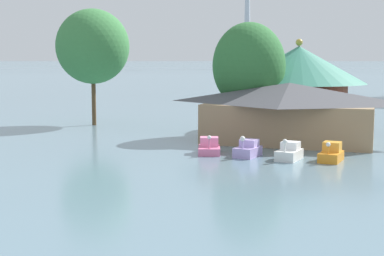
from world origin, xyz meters
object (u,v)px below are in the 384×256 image
object	(u,v)px
pedal_boat_pink	(209,147)
shoreline_tree_tall_left	(93,47)
pedal_boat_orange	(331,154)
boathouse	(289,111)
shoreline_tree_mid	(249,66)
green_roof_pavilion	(298,82)
pedal_boat_white	(289,153)
pedal_boat_lavender	(248,150)

from	to	relation	value
pedal_boat_pink	shoreline_tree_tall_left	world-z (taller)	shoreline_tree_tall_left
shoreline_tree_tall_left	pedal_boat_orange	bearing A→B (deg)	-29.15
boathouse	pedal_boat_orange	bearing A→B (deg)	-62.68
pedal_boat_orange	boathouse	bearing A→B (deg)	-144.96
pedal_boat_orange	shoreline_tree_mid	xyz separation A→B (m)	(-8.48, 11.21, 6.03)
boathouse	green_roof_pavilion	xyz separation A→B (m)	(-0.32, 8.21, 2.20)
green_roof_pavilion	shoreline_tree_mid	distance (m)	6.76
pedal_boat_pink	shoreline_tree_mid	world-z (taller)	shoreline_tree_mid
pedal_boat_white	shoreline_tree_tall_left	world-z (taller)	shoreline_tree_tall_left
pedal_boat_white	green_roof_pavilion	bearing A→B (deg)	-164.74
pedal_boat_lavender	shoreline_tree_mid	bearing A→B (deg)	-156.45
pedal_boat_orange	boathouse	world-z (taller)	boathouse
pedal_boat_lavender	pedal_boat_white	world-z (taller)	pedal_boat_lavender
pedal_boat_pink	shoreline_tree_mid	distance (m)	12.34
pedal_boat_pink	boathouse	size ratio (longest dim) A/B	0.19
pedal_boat_pink	shoreline_tree_tall_left	xyz separation A→B (m)	(-17.15, 14.20, 8.00)
green_roof_pavilion	pedal_boat_pink	bearing A→B (deg)	-106.06
pedal_boat_white	shoreline_tree_mid	xyz separation A→B (m)	(-5.55, 11.52, 6.04)
pedal_boat_white	shoreline_tree_tall_left	size ratio (longest dim) A/B	0.21
pedal_boat_lavender	boathouse	bearing A→B (deg)	178.88
pedal_boat_lavender	pedal_boat_white	size ratio (longest dim) A/B	0.97
pedal_boat_white	boathouse	size ratio (longest dim) A/B	0.18
pedal_boat_white	green_roof_pavilion	distance (m)	17.44
pedal_boat_lavender	green_roof_pavilion	xyz separation A→B (m)	(1.49, 16.39, 4.39)
pedal_boat_orange	boathouse	xyz separation A→B (m)	(-4.27, 8.27, 2.18)
green_roof_pavilion	shoreline_tree_mid	world-z (taller)	shoreline_tree_mid
shoreline_tree_tall_left	green_roof_pavilion	bearing A→B (deg)	4.69
pedal_boat_orange	shoreline_tree_mid	distance (m)	15.30
pedal_boat_orange	shoreline_tree_tall_left	bearing A→B (deg)	-111.44
pedal_boat_lavender	shoreline_tree_tall_left	distance (m)	26.22
pedal_boat_pink	pedal_boat_white	world-z (taller)	pedal_boat_white
pedal_boat_pink	pedal_boat_lavender	distance (m)	3.14
pedal_boat_lavender	green_roof_pavilion	world-z (taller)	green_roof_pavilion
boathouse	green_roof_pavilion	bearing A→B (deg)	92.22
pedal_boat_pink	boathouse	xyz separation A→B (m)	(4.92, 7.78, 2.23)
shoreline_tree_mid	shoreline_tree_tall_left	bearing A→B (deg)	168.95
pedal_boat_pink	shoreline_tree_mid	bearing A→B (deg)	159.99
pedal_boat_orange	shoreline_tree_mid	size ratio (longest dim) A/B	0.25
pedal_boat_white	pedal_boat_lavender	bearing A→B (deg)	-87.82
pedal_boat_orange	green_roof_pavilion	size ratio (longest dim) A/B	0.20
pedal_boat_pink	green_roof_pavilion	bearing A→B (deg)	147.73
pedal_boat_orange	green_roof_pavilion	xyz separation A→B (m)	(-4.59, 16.48, 4.38)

